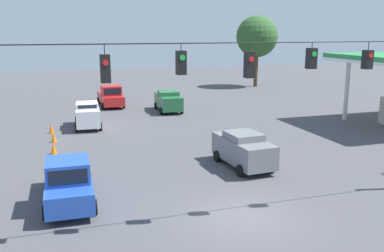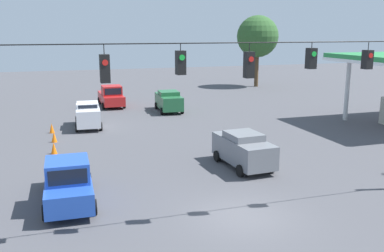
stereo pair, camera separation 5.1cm
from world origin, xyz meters
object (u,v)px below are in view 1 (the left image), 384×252
(pickup_truck_red_withflow_deep, at_px, (111,96))
(tree_horizon_right, at_px, (257,37))
(sedan_grey_crossing_near, at_px, (243,149))
(pickup_truck_blue_parked_shoulder, at_px, (68,182))
(traffic_cone_farthest, at_px, (51,128))
(sedan_green_oncoming_deep, at_px, (168,101))
(traffic_cone_second, at_px, (57,175))
(traffic_cone_third, at_px, (53,161))
(overhead_signal_span, at_px, (246,95))
(sedan_white_withflow_far, at_px, (88,114))
(traffic_cone_fourth, at_px, (54,148))
(traffic_cone_nearest, at_px, (57,193))
(traffic_cone_fifth, at_px, (54,137))

(pickup_truck_red_withflow_deep, bearing_deg, tree_horizon_right, -155.22)
(sedan_grey_crossing_near, relative_size, pickup_truck_blue_parked_shoulder, 0.84)
(sedan_grey_crossing_near, height_order, traffic_cone_farthest, sedan_grey_crossing_near)
(sedan_green_oncoming_deep, distance_m, traffic_cone_second, 19.78)
(traffic_cone_third, bearing_deg, sedan_grey_crossing_near, 162.34)
(overhead_signal_span, xyz_separation_m, sedan_white_withflow_far, (4.60, -19.05, -4.01))
(traffic_cone_second, bearing_deg, overhead_signal_span, 135.98)
(pickup_truck_blue_parked_shoulder, distance_m, traffic_cone_fourth, 8.28)
(sedan_white_withflow_far, relative_size, traffic_cone_nearest, 6.06)
(sedan_green_oncoming_deep, xyz_separation_m, tree_horizon_right, (-15.95, -14.07, 5.63))
(sedan_green_oncoming_deep, relative_size, sedan_grey_crossing_near, 1.03)
(pickup_truck_blue_parked_shoulder, relative_size, traffic_cone_farthest, 7.47)
(overhead_signal_span, height_order, tree_horizon_right, tree_horizon_right)
(traffic_cone_second, relative_size, traffic_cone_fourth, 1.00)
(sedan_white_withflow_far, relative_size, traffic_cone_fifth, 6.06)
(traffic_cone_nearest, height_order, traffic_cone_fourth, same)
(sedan_grey_crossing_near, bearing_deg, sedan_white_withflow_far, -59.92)
(traffic_cone_farthest, distance_m, tree_horizon_right, 33.70)
(sedan_grey_crossing_near, bearing_deg, traffic_cone_fourth, -30.40)
(traffic_cone_second, height_order, traffic_cone_fourth, same)
(overhead_signal_span, bearing_deg, traffic_cone_nearest, -30.78)
(traffic_cone_fourth, bearing_deg, pickup_truck_red_withflow_deep, -109.11)
(sedan_green_oncoming_deep, xyz_separation_m, traffic_cone_farthest, (10.51, 5.84, -0.64))
(sedan_white_withflow_far, height_order, pickup_truck_blue_parked_shoulder, pickup_truck_blue_parked_shoulder)
(pickup_truck_red_withflow_deep, bearing_deg, pickup_truck_blue_parked_shoulder, 78.46)
(pickup_truck_red_withflow_deep, height_order, traffic_cone_third, pickup_truck_red_withflow_deep)
(sedan_white_withflow_far, bearing_deg, pickup_truck_blue_parked_shoulder, 82.47)
(traffic_cone_nearest, bearing_deg, pickup_truck_red_withflow_deep, -102.92)
(traffic_cone_fifth, bearing_deg, traffic_cone_fourth, 89.49)
(overhead_signal_span, bearing_deg, pickup_truck_blue_parked_shoulder, -30.40)
(traffic_cone_second, relative_size, traffic_cone_farthest, 1.00)
(sedan_grey_crossing_near, height_order, traffic_cone_third, sedan_grey_crossing_near)
(overhead_signal_span, relative_size, pickup_truck_red_withflow_deep, 4.22)
(pickup_truck_blue_parked_shoulder, distance_m, traffic_cone_second, 3.06)
(tree_horizon_right, bearing_deg, sedan_white_withflow_far, 38.37)
(sedan_grey_crossing_near, relative_size, traffic_cone_second, 6.27)
(traffic_cone_third, distance_m, traffic_cone_farthest, 8.49)
(overhead_signal_span, height_order, pickup_truck_blue_parked_shoulder, overhead_signal_span)
(sedan_grey_crossing_near, bearing_deg, sedan_green_oncoming_deep, -91.06)
(pickup_truck_red_withflow_deep, bearing_deg, sedan_grey_crossing_near, 101.46)
(traffic_cone_fourth, height_order, traffic_cone_farthest, same)
(sedan_white_withflow_far, height_order, traffic_cone_nearest, sedan_white_withflow_far)
(traffic_cone_fourth, xyz_separation_m, tree_horizon_right, (-26.33, -25.71, 6.27))
(sedan_white_withflow_far, height_order, traffic_cone_fourth, sedan_white_withflow_far)
(sedan_grey_crossing_near, bearing_deg, traffic_cone_third, -17.66)
(pickup_truck_red_withflow_deep, bearing_deg, sedan_green_oncoming_deep, 136.81)
(pickup_truck_blue_parked_shoulder, xyz_separation_m, tree_horizon_right, (-25.71, -33.94, 5.66))
(traffic_cone_second, bearing_deg, traffic_cone_nearest, 88.65)
(traffic_cone_second, relative_size, traffic_cone_third, 1.00)
(pickup_truck_blue_parked_shoulder, height_order, traffic_cone_fourth, pickup_truck_blue_parked_shoulder)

